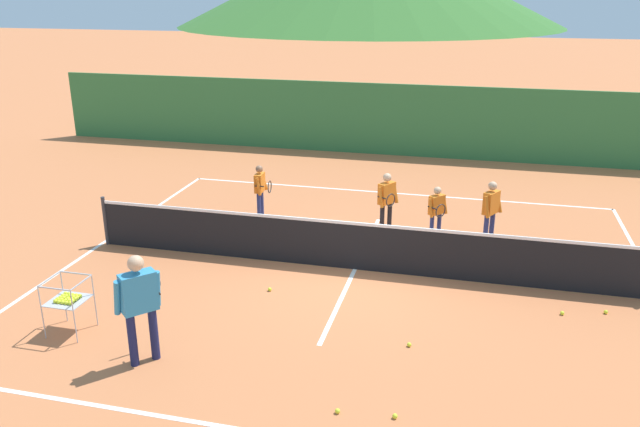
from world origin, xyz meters
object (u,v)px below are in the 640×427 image
at_px(student_0, 260,186).
at_px(student_2, 437,208).
at_px(student_1, 387,197).
at_px(tennis_ball_2, 337,411).
at_px(tennis_ball_7, 270,289).
at_px(student_3, 491,207).
at_px(tennis_ball_5, 606,312).
at_px(tennis_ball_4, 409,345).
at_px(tennis_net, 355,245).
at_px(tennis_ball_1, 562,313).
at_px(instructor, 140,299).
at_px(ball_cart, 68,299).
at_px(tennis_ball_6, 395,416).

height_order(student_0, student_2, student_0).
distance_m(student_1, tennis_ball_2, 6.57).
height_order(tennis_ball_2, tennis_ball_7, same).
height_order(student_3, tennis_ball_5, student_3).
distance_m(student_2, tennis_ball_5, 4.09).
xyz_separation_m(student_0, tennis_ball_5, (7.16, -3.15, -0.72)).
bearing_deg(tennis_ball_4, tennis_ball_7, 154.21).
relative_size(tennis_net, student_3, 7.86).
xyz_separation_m(tennis_ball_4, tennis_ball_7, (-2.65, 1.28, 0.00)).
bearing_deg(tennis_net, student_2, 54.13).
bearing_deg(tennis_ball_7, tennis_ball_5, 5.50).
bearing_deg(tennis_net, tennis_ball_2, -81.89).
xyz_separation_m(student_3, tennis_ball_1, (1.22, -2.94, -0.79)).
relative_size(student_3, tennis_ball_4, 20.16).
relative_size(tennis_ball_1, tennis_ball_5, 1.00).
bearing_deg(tennis_net, tennis_ball_4, -62.45).
relative_size(student_3, tennis_ball_5, 20.16).
bearing_deg(instructor, tennis_ball_1, 25.83).
bearing_deg(ball_cart, tennis_ball_5, 17.74).
relative_size(tennis_ball_1, tennis_ball_6, 1.00).
height_order(ball_cart, tennis_ball_6, ball_cart).
distance_m(student_0, tennis_ball_2, 7.64).
relative_size(tennis_net, tennis_ball_7, 158.38).
height_order(student_0, student_1, student_1).
distance_m(tennis_net, ball_cart, 5.19).
xyz_separation_m(student_0, tennis_ball_6, (4.10, -6.75, -0.72)).
bearing_deg(tennis_ball_4, tennis_ball_5, 30.75).
bearing_deg(tennis_ball_4, student_0, 129.30).
height_order(student_3, tennis_ball_2, student_3).
distance_m(tennis_ball_5, tennis_ball_7, 5.76).
bearing_deg(tennis_ball_5, tennis_ball_4, -149.25).
height_order(student_2, student_3, student_3).
bearing_deg(ball_cart, tennis_ball_2, -12.48).
bearing_deg(tennis_net, tennis_ball_1, -14.46).
bearing_deg(tennis_ball_6, tennis_ball_7, 131.26).
bearing_deg(student_2, tennis_ball_6, -90.20).
distance_m(student_1, tennis_ball_1, 4.66).
height_order(student_1, tennis_ball_6, student_1).
relative_size(tennis_net, tennis_ball_4, 158.38).
relative_size(student_2, tennis_ball_2, 17.53).
height_order(student_0, student_3, student_3).
bearing_deg(ball_cart, tennis_ball_4, 9.02).
xyz_separation_m(tennis_net, tennis_ball_4, (1.34, -2.57, -0.47)).
distance_m(student_3, ball_cart, 8.37).
distance_m(tennis_net, tennis_ball_6, 4.57).
bearing_deg(student_0, instructor, -86.60).
xyz_separation_m(student_1, tennis_ball_4, (1.06, -4.68, -0.78)).
xyz_separation_m(tennis_net, instructor, (-2.36, -3.89, 0.51)).
relative_size(student_3, tennis_ball_7, 20.16).
xyz_separation_m(student_1, tennis_ball_7, (-1.59, -3.40, -0.78)).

